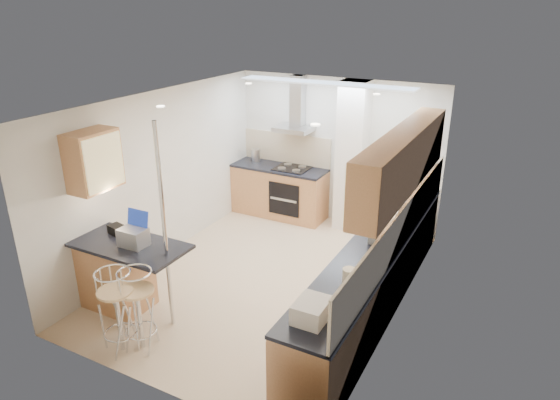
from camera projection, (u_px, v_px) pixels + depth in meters
The scene contains 16 objects.
ground at pixel (269, 279), 7.03m from camera, with size 4.80×4.80×0.00m, color beige.
room_shell at pixel (303, 171), 6.62m from camera, with size 3.64×4.84×2.51m.
right_counter at pixel (374, 276), 6.21m from camera, with size 0.63×4.40×0.92m.
back_counter at pixel (279, 191), 8.99m from camera, with size 1.70×0.63×0.92m.
peninsula at pixel (132, 277), 6.15m from camera, with size 1.47×0.72×0.94m.
microwave at pixel (388, 229), 6.07m from camera, with size 0.51×0.35×0.28m, color white.
laptop at pixel (133, 237), 5.89m from camera, with size 0.32×0.24×0.22m, color #9C9FA4.
bag at pixel (117, 229), 6.22m from camera, with size 0.20×0.15×0.11m, color black.
bar_stool_near at pixel (118, 311), 5.43m from camera, with size 0.41×0.41×1.00m, color tan, non-canonical shape.
bar_stool_end at pixel (139, 310), 5.47m from camera, with size 0.40×0.40×0.98m, color tan, non-canonical shape.
jar_a at pixel (411, 213), 6.69m from camera, with size 0.12×0.12×0.17m, color beige.
jar_b at pixel (396, 218), 6.53m from camera, with size 0.11×0.11×0.16m, color beige.
jar_c at pixel (349, 277), 5.10m from camera, with size 0.14×0.14×0.19m, color beige.
jar_d at pixel (363, 278), 5.13m from camera, with size 0.10×0.10×0.14m, color white.
bread_bin at pixel (312, 311), 4.55m from camera, with size 0.29×0.36×0.19m, color beige.
kettle at pixel (256, 155), 9.08m from camera, with size 0.16×0.16×0.23m, color #B0B2B5.
Camera 1 is at (3.00, -5.33, 3.64)m, focal length 32.00 mm.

